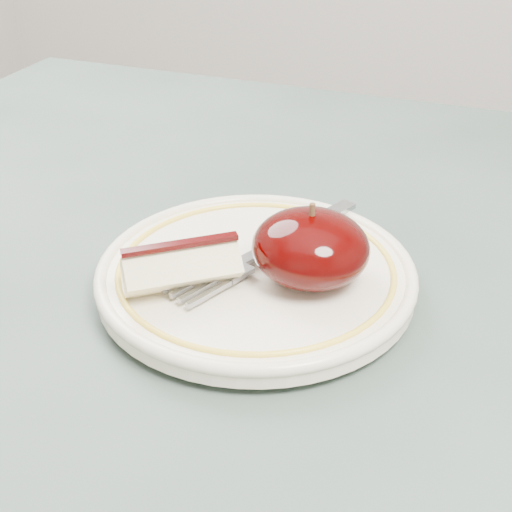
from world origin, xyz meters
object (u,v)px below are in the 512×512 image
(table, at_px, (220,388))
(plate, at_px, (256,273))
(fork, at_px, (267,249))
(apple_half, at_px, (311,248))

(table, xyz_separation_m, plate, (0.02, 0.01, 0.10))
(plate, relative_size, fork, 1.26)
(plate, distance_m, apple_half, 0.05)
(apple_half, bearing_deg, table, -168.20)
(apple_half, height_order, fork, apple_half)
(table, xyz_separation_m, fork, (0.02, 0.03, 0.11))
(plate, distance_m, fork, 0.02)
(plate, xyz_separation_m, fork, (0.00, 0.02, 0.01))
(fork, bearing_deg, table, 164.82)
(table, bearing_deg, fork, 51.92)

